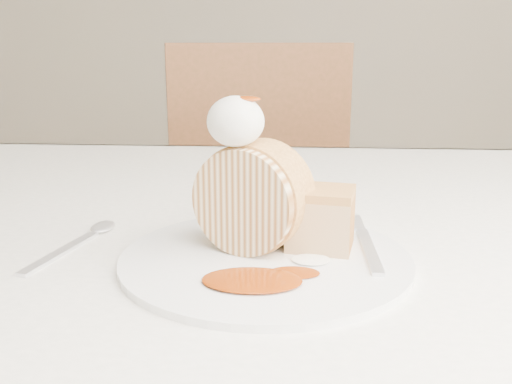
{
  "coord_description": "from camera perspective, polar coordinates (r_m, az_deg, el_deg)",
  "views": [
    {
      "loc": [
        0.0,
        -0.5,
        0.96
      ],
      "look_at": [
        -0.03,
        0.03,
        0.82
      ],
      "focal_mm": 40.0,
      "sensor_mm": 36.0,
      "label": 1
    }
  ],
  "objects": [
    {
      "name": "table",
      "position": [
        0.76,
        3.19,
        -8.37
      ],
      "size": [
        1.4,
        0.9,
        0.75
      ],
      "color": "beige",
      "rests_on": "ground"
    },
    {
      "name": "roulade_slice",
      "position": [
        0.56,
        -0.34,
        -0.55
      ],
      "size": [
        0.12,
        0.09,
        0.11
      ],
      "primitive_type": "cylinder",
      "rotation": [
        1.57,
        0.0,
        -0.41
      ],
      "color": "beige",
      "rests_on": "plate"
    },
    {
      "name": "fork",
      "position": [
        0.58,
        11.28,
        -5.75
      ],
      "size": [
        0.02,
        0.17,
        0.0
      ],
      "primitive_type": "cube",
      "rotation": [
        0.0,
        0.0,
        0.01
      ],
      "color": "silver",
      "rests_on": "plate"
    },
    {
      "name": "spoon",
      "position": [
        0.61,
        -18.93,
        -5.73
      ],
      "size": [
        0.06,
        0.15,
        0.0
      ],
      "primitive_type": "cube",
      "rotation": [
        0.0,
        0.0,
        -0.22
      ],
      "color": "silver",
      "rests_on": "table"
    },
    {
      "name": "chair_far",
      "position": [
        1.56,
        -0.36,
        -0.44
      ],
      "size": [
        0.55,
        0.55,
        0.95
      ],
      "rotation": [
        0.0,
        0.0,
        3.39
      ],
      "color": "brown",
      "rests_on": "ground"
    },
    {
      "name": "cake_chunk",
      "position": [
        0.58,
        6.49,
        -3.0
      ],
      "size": [
        0.07,
        0.07,
        0.05
      ],
      "primitive_type": "cube",
      "rotation": [
        0.0,
        0.0,
        -0.18
      ],
      "color": "tan",
      "rests_on": "plate"
    },
    {
      "name": "plate",
      "position": [
        0.56,
        0.96,
        -6.67
      ],
      "size": [
        0.33,
        0.33,
        0.01
      ],
      "primitive_type": "cylinder",
      "rotation": [
        0.0,
        0.0,
        -0.18
      ],
      "color": "white",
      "rests_on": "table"
    },
    {
      "name": "whipped_cream",
      "position": [
        0.54,
        -2.06,
        7.07
      ],
      "size": [
        0.05,
        0.05,
        0.05
      ],
      "primitive_type": "ellipsoid",
      "color": "white",
      "rests_on": "roulade_slice"
    },
    {
      "name": "caramel_pool",
      "position": [
        0.5,
        -0.42,
        -8.78
      ],
      "size": [
        0.1,
        0.07,
        0.0
      ],
      "primitive_type": null,
      "rotation": [
        0.0,
        0.0,
        -0.18
      ],
      "color": "#822B05",
      "rests_on": "plate"
    },
    {
      "name": "caramel_drizzle",
      "position": [
        0.54,
        -0.97,
        9.94
      ],
      "size": [
        0.03,
        0.02,
        0.01
      ],
      "primitive_type": "ellipsoid",
      "color": "#822B05",
      "rests_on": "whipped_cream"
    }
  ]
}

